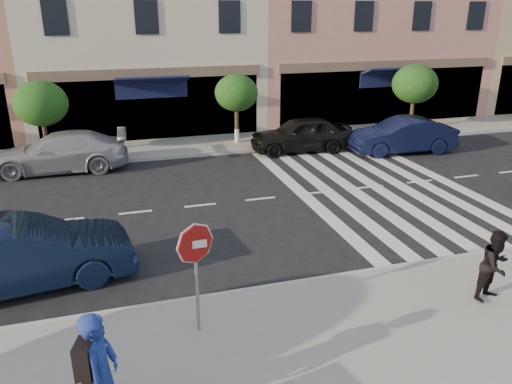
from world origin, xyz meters
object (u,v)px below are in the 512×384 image
car_far_right (402,136)px  photographer (101,374)px  stop_sign (196,253)px  car_far_left (59,152)px  car_far_mid (301,134)px  walker (495,266)px  car_near_mid (22,255)px

car_far_right → photographer: bearing=-40.7°
stop_sign → car_far_left: 12.17m
car_far_mid → walker: bearing=-0.2°
walker → car_near_mid: walker is taller
stop_sign → photographer: 2.67m
photographer → car_far_right: size_ratio=0.43×
walker → car_far_left: size_ratio=0.30×
car_near_mid → car_far_left: (0.22, 8.80, -0.05)m
walker → car_near_mid: 10.04m
walker → car_far_right: bearing=48.5°
walker → car_near_mid: size_ratio=0.32×
photographer → walker: bearing=-64.8°
walker → car_far_mid: 12.41m
photographer → car_far_right: photographer is taller
stop_sign → photographer: size_ratio=1.13×
car_near_mid → car_far_right: 15.87m
stop_sign → walker: size_ratio=1.44×
car_far_left → car_far_mid: size_ratio=1.15×
photographer → car_far_mid: bearing=-15.8°
stop_sign → photographer: stop_sign is taller
stop_sign → car_far_right: (10.74, 10.22, -1.02)m
car_near_mid → car_far_mid: car_near_mid is taller
photographer → car_far_left: (-1.43, 13.68, -0.38)m
photographer → car_far_mid: photographer is taller
photographer → car_near_mid: (-1.65, 4.88, -0.33)m
walker → car_far_right: walker is taller
car_far_mid → car_far_right: 4.31m
car_far_left → car_far_right: size_ratio=1.12×
car_near_mid → car_far_mid: bearing=-56.5°
stop_sign → car_far_left: size_ratio=0.43×
car_far_left → car_far_right: bearing=86.3°
stop_sign → car_far_right: bearing=42.5°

